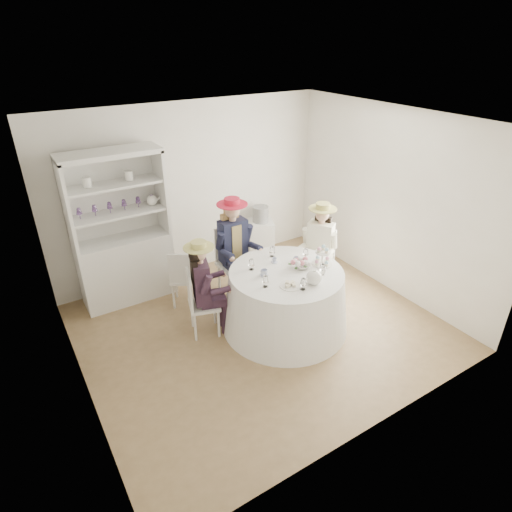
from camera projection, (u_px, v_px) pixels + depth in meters
ground at (260, 327)px, 5.81m from camera, size 4.50×4.50×0.00m
ceiling at (261, 123)px, 4.55m from camera, size 4.50×4.50×0.00m
wall_back at (192, 191)px, 6.68m from camera, size 4.50×0.00×4.50m
wall_front at (385, 322)px, 3.68m from camera, size 4.50×0.00×4.50m
wall_left at (64, 291)px, 4.13m from camera, size 0.00×4.50×4.50m
wall_right at (390, 202)px, 6.24m from camera, size 0.00×4.50×4.50m
tea_table at (285, 300)px, 5.65m from camera, size 1.67×1.67×0.85m
hutch at (124, 250)px, 6.13m from camera, size 1.40×0.74×2.21m
side_table at (260, 239)px, 7.50m from camera, size 0.56×0.56×0.66m
hatbox at (261, 214)px, 7.28m from camera, size 0.30×0.30×0.27m
guest_left at (203, 283)px, 5.38m from camera, size 0.55×0.51×1.34m
guest_mid at (234, 243)px, 6.14m from camera, size 0.55×0.58×1.54m
guest_right at (320, 243)px, 6.28m from camera, size 0.61×0.57×1.42m
spare_chair at (183, 277)px, 6.07m from camera, size 0.50×0.50×0.89m
teacup_a at (264, 273)px, 5.35m from camera, size 0.11×0.11×0.07m
teacup_b at (274, 260)px, 5.65m from camera, size 0.08×0.08×0.06m
teacup_c at (296, 260)px, 5.66m from camera, size 0.10×0.10×0.06m
flower_bowl at (303, 267)px, 5.52m from camera, size 0.24×0.24×0.05m
flower_arrangement at (299, 262)px, 5.50m from camera, size 0.19×0.19×0.07m
table_teapot at (314, 277)px, 5.16m from camera, size 0.27×0.19×0.20m
sandwich_plate at (290, 285)px, 5.14m from camera, size 0.25×0.25×0.06m
cupcake_stand at (322, 258)px, 5.58m from camera, size 0.27×0.27×0.25m
stemware_set at (287, 267)px, 5.41m from camera, size 0.93×0.97×0.15m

